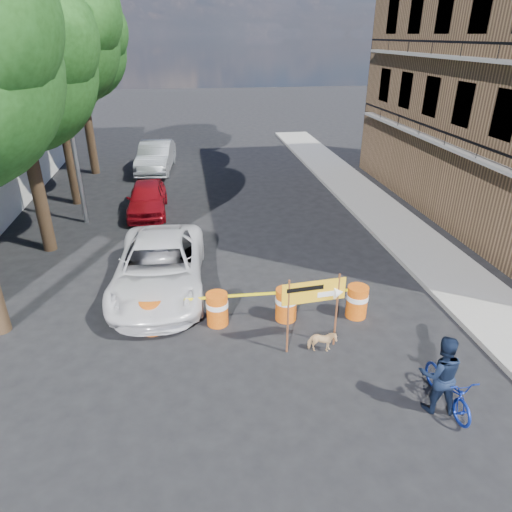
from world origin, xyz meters
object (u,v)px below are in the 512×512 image
object	(u,v)px
pedestrian	(440,374)
suv_white	(159,267)
sedan_red	(147,198)
dog	(322,342)
barrel_mid_left	(217,308)
sedan_silver	(156,157)
barrel_mid_right	(286,304)
barrel_far_right	(357,301)
detour_sign	(322,296)
bicycle	(452,371)
barrel_far_left	(152,315)

from	to	relation	value
pedestrian	suv_white	world-z (taller)	pedestrian
suv_white	sedan_red	world-z (taller)	suv_white
suv_white	dog	bearing A→B (deg)	-39.75
barrel_mid_left	sedan_red	xyz separation A→B (m)	(-2.29, 8.75, 0.19)
barrel_mid_left	sedan_red	bearing A→B (deg)	104.66
sedan_red	dog	bearing A→B (deg)	-65.68
sedan_silver	dog	bearing A→B (deg)	-69.27
barrel_mid_left	barrel_mid_right	distance (m)	1.82
barrel_mid_left	barrel_far_right	bearing A→B (deg)	-3.14
barrel_far_right	sedan_red	distance (m)	10.79
barrel_far_right	suv_white	world-z (taller)	suv_white
barrel_mid_right	detour_sign	bearing A→B (deg)	-67.80
bicycle	sedan_silver	size ratio (longest dim) A/B	0.35
pedestrian	suv_white	bearing A→B (deg)	-31.37
dog	sedan_silver	size ratio (longest dim) A/B	0.14
barrel_mid_right	suv_white	size ratio (longest dim) A/B	0.16
barrel_far_right	dog	size ratio (longest dim) A/B	1.34
barrel_mid_left	barrel_far_right	size ratio (longest dim) A/B	1.00
pedestrian	bicycle	bearing A→B (deg)	-152.06
bicycle	dog	distance (m)	2.96
barrel_mid_right	pedestrian	size ratio (longest dim) A/B	0.52
barrel_far_left	suv_white	bearing A→B (deg)	85.94
sedan_silver	barrel_mid_right	bearing A→B (deg)	-69.80
barrel_far_left	suv_white	size ratio (longest dim) A/B	0.16
barrel_far_right	suv_white	bearing A→B (deg)	156.95
barrel_far_right	pedestrian	world-z (taller)	pedestrian
pedestrian	dog	distance (m)	2.82
barrel_far_right	bicycle	bearing A→B (deg)	-78.39
suv_white	barrel_far_left	bearing A→B (deg)	-91.20
barrel_far_right	dog	xyz separation A→B (m)	(-1.35, -1.36, -0.19)
barrel_mid_left	dog	size ratio (longest dim) A/B	1.34
detour_sign	barrel_mid_right	bearing A→B (deg)	106.98
barrel_mid_right	pedestrian	world-z (taller)	pedestrian
barrel_mid_right	detour_sign	world-z (taller)	detour_sign
barrel_mid_right	dog	bearing A→B (deg)	-69.72
pedestrian	sedan_red	distance (m)	14.00
detour_sign	sedan_red	world-z (taller)	detour_sign
barrel_far_right	bicycle	distance (m)	3.50
barrel_mid_right	dog	world-z (taller)	barrel_mid_right
suv_white	sedan_silver	bearing A→B (deg)	95.71
detour_sign	sedan_silver	xyz separation A→B (m)	(-4.56, 16.89, -0.66)
barrel_far_right	pedestrian	xyz separation A→B (m)	(0.40, -3.49, 0.39)
detour_sign	bicycle	xyz separation A→B (m)	(2.07, -2.24, -0.61)
barrel_mid_left	bicycle	distance (m)	5.73
barrel_far_left	suv_white	world-z (taller)	suv_white
dog	sedan_red	xyz separation A→B (m)	(-4.67, 10.31, 0.38)
barrel_mid_left	barrel_far_right	distance (m)	3.73
bicycle	sedan_red	bearing A→B (deg)	117.86
bicycle	sedan_silver	distance (m)	20.24
dog	sedan_red	distance (m)	11.33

